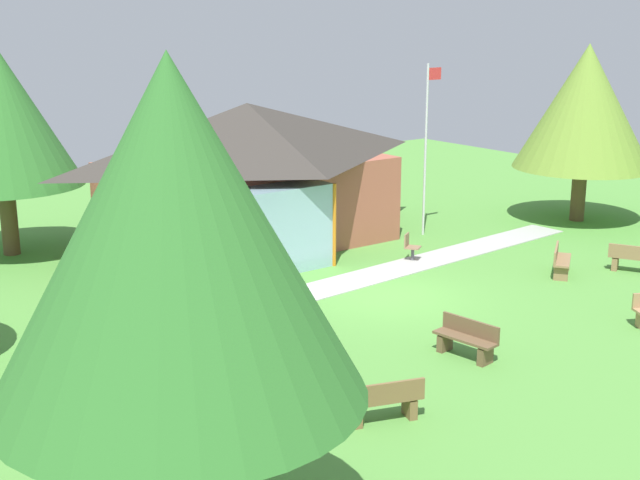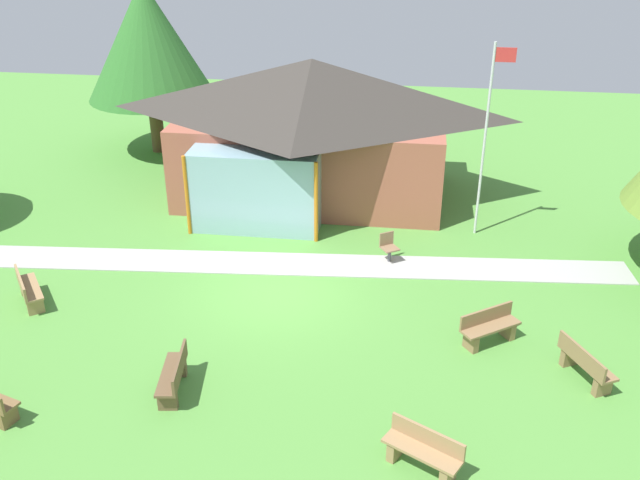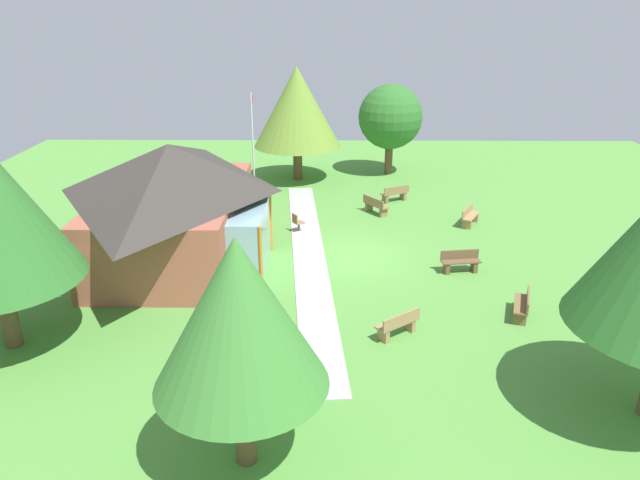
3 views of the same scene
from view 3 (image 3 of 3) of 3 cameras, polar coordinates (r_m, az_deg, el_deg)
The scene contains 14 objects.
ground_plane at distance 24.44m, azimuth 2.65°, elevation -1.56°, with size 44.00×44.00×0.00m, color #54933D.
pavilion at distance 24.14m, azimuth -13.56°, elevation 3.70°, with size 9.77×6.90×4.65m.
footpath at distance 24.43m, azimuth -1.06°, elevation -1.51°, with size 19.12×1.30×0.03m, color #ADADA8.
flagpole at distance 28.77m, azimuth -6.40°, elevation 8.67°, with size 0.64×0.08×5.84m.
bench_front_right at distance 28.60m, azimuth 14.11°, elevation 2.18°, with size 1.53×1.11×0.84m.
bench_mid_right at distance 29.34m, azimuth 5.31°, elevation 3.26°, with size 1.48×1.23×0.84m.
bench_mid_left at distance 18.77m, azimuth 7.47°, elevation -8.03°, with size 1.25×1.46×0.84m.
bench_front_left at distance 20.79m, azimuth 18.77°, elevation -5.96°, with size 1.56×0.88×0.84m.
bench_front_center at distance 23.51m, azimuth 13.25°, elevation -2.06°, with size 0.64×1.55×0.84m.
bench_lawn_far_right at distance 31.30m, azimuth 7.16°, elevation 4.37°, with size 1.07×1.54×0.84m.
patio_chair_lawn_spare at distance 26.88m, azimuth -2.16°, elevation 1.62°, with size 0.61×0.61×0.86m.
tree_west_hedge at distance 12.38m, azimuth -7.79°, elevation -7.09°, with size 3.76×3.76×5.45m.
tree_far_east at distance 35.90m, azimuth 6.73°, elevation 11.57°, with size 3.75×3.75×5.30m.
tree_east_hedge at distance 34.35m, azimuth -2.22°, elevation 12.56°, with size 4.95×4.95×6.43m.
Camera 3 is at (-22.43, 0.88, 9.67)m, focal length 33.53 mm.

